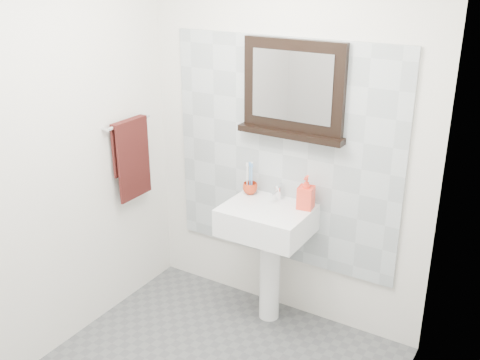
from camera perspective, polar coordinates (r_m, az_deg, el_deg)
name	(u,v)px	position (r m, az deg, el deg)	size (l,w,h in m)	color
back_wall	(285,139)	(3.64, 4.56, 4.18)	(2.00, 0.01, 2.50)	silver
left_wall	(43,161)	(3.43, -19.38, 1.84)	(0.01, 2.20, 2.50)	silver
right_wall	(382,247)	(2.35, 14.21, -6.66)	(0.01, 2.20, 2.50)	silver
splashback	(283,154)	(3.67, 4.43, 2.64)	(1.60, 0.02, 1.50)	#AAB3B8
pedestal_sink	(267,232)	(3.67, 2.80, -5.32)	(0.55, 0.44, 0.96)	white
toothbrush_cup	(250,188)	(3.77, 1.04, -0.85)	(0.10, 0.10, 0.08)	#B73215
toothbrushes	(250,176)	(3.74, 1.03, 0.37)	(0.05, 0.04, 0.21)	white
soap_dispenser	(306,192)	(3.55, 6.73, -1.26)	(0.10, 0.10, 0.22)	red
framed_mirror	(293,91)	(3.50, 5.43, 8.96)	(0.71, 0.11, 0.60)	black
towel_bar	(128,123)	(3.81, -11.28, 5.74)	(0.07, 0.40, 0.03)	silver
hand_towel	(131,153)	(3.87, -10.97, 2.73)	(0.06, 0.30, 0.55)	black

